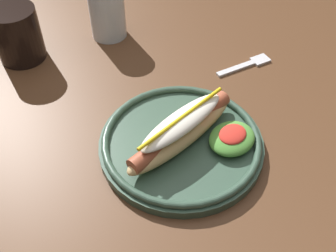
# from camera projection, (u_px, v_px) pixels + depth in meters

# --- Properties ---
(dining_table) EXTENTS (1.34, 0.95, 0.74)m
(dining_table) POSITION_uv_depth(u_px,v_px,m) (114.00, 140.00, 0.81)
(dining_table) COLOR #51331E
(dining_table) RESTS_ON ground_plane
(hot_dog_plate) EXTENTS (0.27, 0.27, 0.08)m
(hot_dog_plate) POSITION_uv_depth(u_px,v_px,m) (184.00, 139.00, 0.65)
(hot_dog_plate) COLOR #334C3D
(hot_dog_plate) RESTS_ON dining_table
(fork) EXTENTS (0.12, 0.05, 0.00)m
(fork) POSITION_uv_depth(u_px,v_px,m) (247.00, 64.00, 0.82)
(fork) COLOR silver
(fork) RESTS_ON dining_table
(soda_cup) EXTENTS (0.09, 0.09, 0.11)m
(soda_cup) POSITION_uv_depth(u_px,v_px,m) (17.00, 34.00, 0.80)
(soda_cup) COLOR black
(soda_cup) RESTS_ON dining_table
(water_cup) EXTENTS (0.07, 0.07, 0.12)m
(water_cup) POSITION_uv_depth(u_px,v_px,m) (107.00, 11.00, 0.85)
(water_cup) COLOR silver
(water_cup) RESTS_ON dining_table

